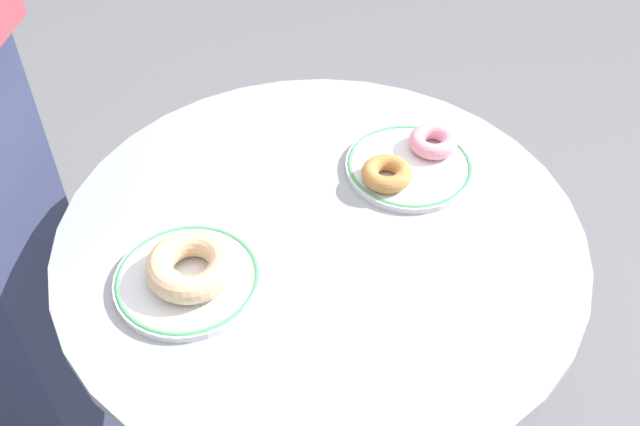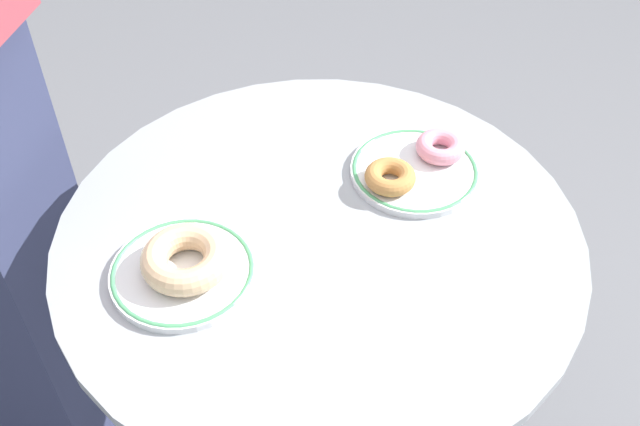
{
  "view_description": "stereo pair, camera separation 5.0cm",
  "coord_description": "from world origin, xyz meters",
  "px_view_note": "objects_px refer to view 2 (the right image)",
  "views": [
    {
      "loc": [
        -0.47,
        -0.49,
        1.41
      ],
      "look_at": [
        0.02,
        0.02,
        0.71
      ],
      "focal_mm": 41.9,
      "sensor_mm": 36.0,
      "label": 1
    },
    {
      "loc": [
        -0.43,
        -0.52,
        1.41
      ],
      "look_at": [
        0.02,
        0.02,
        0.71
      ],
      "focal_mm": 41.9,
      "sensor_mm": 36.0,
      "label": 2
    }
  ],
  "objects_px": {
    "cafe_table": "(319,341)",
    "plate_left": "(183,272)",
    "donut_pink_frosted": "(440,147)",
    "plate_right": "(416,172)",
    "donut_old_fashioned": "(389,176)",
    "donut_glazed": "(186,259)"
  },
  "relations": [
    {
      "from": "plate_right",
      "to": "donut_old_fashioned",
      "type": "relative_size",
      "value": 2.58
    },
    {
      "from": "plate_left",
      "to": "cafe_table",
      "type": "bearing_deg",
      "value": -16.14
    },
    {
      "from": "cafe_table",
      "to": "donut_old_fashioned",
      "type": "distance_m",
      "value": 0.3
    },
    {
      "from": "donut_pink_frosted",
      "to": "donut_old_fashioned",
      "type": "bearing_deg",
      "value": 178.09
    },
    {
      "from": "cafe_table",
      "to": "donut_pink_frosted",
      "type": "distance_m",
      "value": 0.35
    },
    {
      "from": "cafe_table",
      "to": "donut_glazed",
      "type": "distance_m",
      "value": 0.33
    },
    {
      "from": "plate_right",
      "to": "donut_old_fashioned",
      "type": "bearing_deg",
      "value": 173.39
    },
    {
      "from": "plate_right",
      "to": "donut_glazed",
      "type": "bearing_deg",
      "value": 171.69
    },
    {
      "from": "plate_left",
      "to": "donut_old_fashioned",
      "type": "height_order",
      "value": "donut_old_fashioned"
    },
    {
      "from": "plate_left",
      "to": "plate_right",
      "type": "distance_m",
      "value": 0.36
    },
    {
      "from": "cafe_table",
      "to": "plate_left",
      "type": "height_order",
      "value": "plate_left"
    },
    {
      "from": "plate_right",
      "to": "donut_old_fashioned",
      "type": "xyz_separation_m",
      "value": [
        -0.05,
        0.01,
        0.02
      ]
    },
    {
      "from": "donut_pink_frosted",
      "to": "cafe_table",
      "type": "bearing_deg",
      "value": 179.97
    },
    {
      "from": "plate_left",
      "to": "donut_old_fashioned",
      "type": "xyz_separation_m",
      "value": [
        0.3,
        -0.05,
        0.02
      ]
    },
    {
      "from": "donut_pink_frosted",
      "to": "donut_old_fashioned",
      "type": "height_order",
      "value": "same"
    },
    {
      "from": "cafe_table",
      "to": "donut_pink_frosted",
      "type": "height_order",
      "value": "donut_pink_frosted"
    },
    {
      "from": "plate_left",
      "to": "plate_right",
      "type": "relative_size",
      "value": 0.99
    },
    {
      "from": "plate_left",
      "to": "donut_old_fashioned",
      "type": "distance_m",
      "value": 0.31
    },
    {
      "from": "donut_pink_frosted",
      "to": "donut_old_fashioned",
      "type": "relative_size",
      "value": 1.0
    },
    {
      "from": "donut_glazed",
      "to": "plate_right",
      "type": "bearing_deg",
      "value": -8.31
    },
    {
      "from": "donut_pink_frosted",
      "to": "plate_right",
      "type": "bearing_deg",
      "value": -177.21
    },
    {
      "from": "cafe_table",
      "to": "donut_old_fashioned",
      "type": "bearing_deg",
      "value": 1.44
    }
  ]
}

